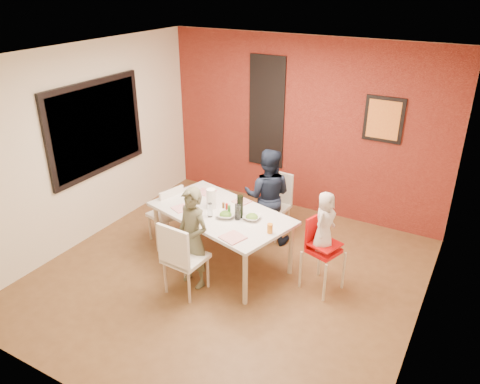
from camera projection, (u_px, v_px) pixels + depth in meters
The scene contains 35 objects.
ground at pixel (228, 275), 5.94m from camera, with size 4.50×4.50×0.00m, color brown.
ceiling at pixel (226, 58), 4.79m from camera, with size 4.50×4.50×0.02m, color silver.
wall_back at pixel (303, 127), 7.14m from camera, with size 4.50×0.02×2.70m, color #F1E6C7.
wall_front at pixel (77, 280), 3.60m from camera, with size 4.50×0.02×2.70m, color #F1E6C7.
wall_left at pixel (86, 146), 6.37m from camera, with size 0.02×4.50×2.70m, color #F1E6C7.
wall_right at pixel (434, 226), 4.37m from camera, with size 0.02×4.50×2.70m, color #F1E6C7.
brick_accent_wall at pixel (302, 127), 7.12m from camera, with size 4.50×0.02×2.70m, color maroon.
picture_window_frame at pixel (96, 128), 6.43m from camera, with size 0.05×1.70×1.30m, color black.
picture_window_pane at pixel (97, 128), 6.42m from camera, with size 0.02×1.55×1.15m, color black.
glassblock_strip at pixel (267, 113), 7.31m from camera, with size 0.55×0.03×1.70m, color silver.
glassblock_surround at pixel (267, 113), 7.31m from camera, with size 0.60×0.03×1.76m, color black.
art_print_frame at pixel (384, 120), 6.44m from camera, with size 0.54×0.03×0.64m, color black.
art_print_canvas at pixel (383, 120), 6.43m from camera, with size 0.44×0.01×0.54m, color orange.
dining_table at pixel (221, 216), 5.94m from camera, with size 1.98×1.41×0.75m.
chair_near at pixel (181, 256), 5.39m from camera, with size 0.47×0.47×0.95m.
chair_far at pixel (275, 200), 6.72m from camera, with size 0.46×0.46×0.92m.
chair_left at pixel (168, 212), 6.50m from camera, with size 0.48×0.48×0.85m.
high_chair at pixel (321, 247), 5.51m from camera, with size 0.49×0.49×0.94m.
child_near at pixel (193, 238), 5.54m from camera, with size 0.47×0.31×1.28m, color brown.
child_far at pixel (267, 196), 6.46m from camera, with size 0.67×0.52×1.37m, color black.
toddler at pixel (325, 221), 5.34m from camera, with size 0.35×0.23×0.72m, color silver.
plate_near_left at pixel (181, 208), 5.99m from camera, with size 0.20×0.20×0.01m, color white.
plate_far_mid at pixel (242, 201), 6.16m from camera, with size 0.20×0.20×0.01m, color silver.
plate_near_right at pixel (233, 237), 5.33m from camera, with size 0.24×0.24×0.01m, color white.
plate_far_left at pixel (206, 192), 6.42m from camera, with size 0.22×0.22×0.01m, color white.
salad_bowl_a at pixel (226, 215), 5.78m from camera, with size 0.23×0.23×0.06m, color white.
salad_bowl_b at pixel (252, 217), 5.72m from camera, with size 0.21×0.21×0.05m, color white.
wine_bottle at pixel (240, 207), 5.72m from camera, with size 0.08×0.08×0.30m, color black.
wine_glass_a at pixel (210, 210), 5.76m from camera, with size 0.06×0.06×0.18m, color white.
wine_glass_b at pixel (238, 212), 5.69m from camera, with size 0.07×0.07×0.20m, color white.
paper_towel_roll at pixel (211, 199), 5.95m from camera, with size 0.12×0.12×0.27m, color white.
condiment_red at pixel (227, 208), 5.87m from camera, with size 0.03×0.03×0.13m, color red.
condiment_green at pixel (229, 211), 5.78m from camera, with size 0.04×0.04×0.14m, color #296923.
condiment_brown at pixel (223, 207), 5.89m from camera, with size 0.03×0.03×0.13m, color brown.
sippy_cup at pixel (270, 228), 5.41m from camera, with size 0.07×0.07×0.12m, color orange.
Camera 1 is at (2.55, -4.21, 3.50)m, focal length 35.00 mm.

